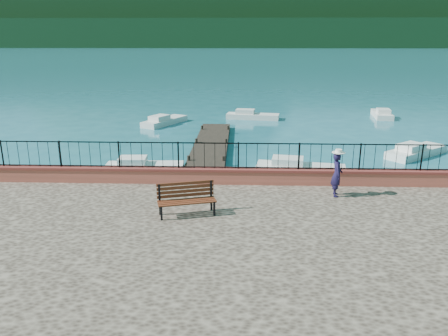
# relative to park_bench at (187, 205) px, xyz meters

# --- Properties ---
(ground) EXTENTS (2000.00, 2000.00, 0.00)m
(ground) POSITION_rel_park_bench_xyz_m (1.84, -0.67, -1.50)
(ground) COLOR #19596B
(ground) RESTS_ON ground
(parapet) EXTENTS (28.00, 0.46, 0.58)m
(parapet) POSITION_rel_park_bench_xyz_m (1.84, 3.03, -0.01)
(parapet) COLOR #C15445
(parapet) RESTS_ON promenade
(railing) EXTENTS (27.00, 0.05, 0.95)m
(railing) POSITION_rel_park_bench_xyz_m (1.84, 3.03, 0.76)
(railing) COLOR black
(railing) RESTS_ON parapet
(dock) EXTENTS (2.00, 16.00, 0.30)m
(dock) POSITION_rel_park_bench_xyz_m (-0.16, 11.33, -1.35)
(dock) COLOR #2D231C
(dock) RESTS_ON ground
(far_forest) EXTENTS (900.00, 60.00, 18.00)m
(far_forest) POSITION_rel_park_bench_xyz_m (1.84, 299.33, 7.50)
(far_forest) COLOR black
(far_forest) RESTS_ON ground
(foothills) EXTENTS (900.00, 120.00, 44.00)m
(foothills) POSITION_rel_park_bench_xyz_m (1.84, 359.33, 20.50)
(foothills) COLOR black
(foothills) RESTS_ON ground
(companion_hill) EXTENTS (448.00, 384.00, 180.00)m
(companion_hill) POSITION_rel_park_bench_xyz_m (221.84, 559.33, -1.50)
(companion_hill) COLOR #142D23
(companion_hill) RESTS_ON ground
(park_bench) EXTENTS (1.85, 1.03, 0.98)m
(park_bench) POSITION_rel_park_bench_xyz_m (0.00, 0.00, 0.00)
(park_bench) COLOR black
(park_bench) RESTS_ON promenade
(person) EXTENTS (0.40, 0.58, 1.52)m
(person) POSITION_rel_park_bench_xyz_m (4.89, 1.85, 0.46)
(person) COLOR black
(person) RESTS_ON promenade
(hat) EXTENTS (0.44, 0.44, 0.12)m
(hat) POSITION_rel_park_bench_xyz_m (4.89, 1.85, 1.28)
(hat) COLOR white
(hat) RESTS_ON person
(boat_0) EXTENTS (3.87, 1.52, 0.80)m
(boat_0) POSITION_rel_park_bench_xyz_m (-3.10, 8.12, -1.10)
(boat_0) COLOR silver
(boat_0) RESTS_ON ground
(boat_1) EXTENTS (4.43, 1.95, 0.80)m
(boat_1) POSITION_rel_park_bench_xyz_m (4.58, 8.22, -1.10)
(boat_1) COLOR silver
(boat_1) RESTS_ON ground
(boat_2) EXTENTS (4.15, 3.68, 0.80)m
(boat_2) POSITION_rel_park_bench_xyz_m (11.56, 11.87, -1.10)
(boat_2) COLOR silver
(boat_2) RESTS_ON ground
(boat_3) EXTENTS (3.13, 4.41, 0.80)m
(boat_3) POSITION_rel_park_bench_xyz_m (-4.22, 20.61, -1.10)
(boat_3) COLOR silver
(boat_3) RESTS_ON ground
(boat_4) EXTENTS (4.39, 1.92, 0.80)m
(boat_4) POSITION_rel_park_bench_xyz_m (2.62, 23.14, -1.10)
(boat_4) COLOR silver
(boat_4) RESTS_ON ground
(boat_5) EXTENTS (1.80, 3.87, 0.80)m
(boat_5) POSITION_rel_park_bench_xyz_m (13.46, 24.40, -1.10)
(boat_5) COLOR silver
(boat_5) RESTS_ON ground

